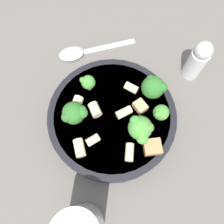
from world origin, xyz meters
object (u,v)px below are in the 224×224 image
object	(u,v)px
rigatoni_6	(95,110)
chicken_chunk_1	(152,147)
rigatoni_0	(77,103)
pepper_shaker	(198,60)
pasta_bowl	(112,117)
rigatoni_5	(79,148)
rigatoni_4	(129,152)
chicken_chunk_0	(140,106)
rigatoni_2	(93,140)
broccoli_floret_0	(154,87)
broccoli_floret_1	(141,128)
broccoli_floret_4	(74,113)
spoon	(82,52)
broccoli_floret_2	(88,82)
rigatoni_3	(131,88)
broccoli_floret_3	(161,113)
rigatoni_1	(124,112)

from	to	relation	value
rigatoni_6	chicken_chunk_1	distance (m)	0.11
rigatoni_0	pepper_shaker	bearing A→B (deg)	-111.81
pasta_bowl	rigatoni_5	world-z (taller)	rigatoni_5
rigatoni_4	chicken_chunk_0	xyz separation A→B (m)	(0.04, -0.07, -0.00)
rigatoni_2	broccoli_floret_0	bearing A→B (deg)	-93.42
broccoli_floret_1	rigatoni_4	world-z (taller)	broccoli_floret_1
rigatoni_2	rigatoni_5	distance (m)	0.02
broccoli_floret_4	spoon	bearing A→B (deg)	-42.48
rigatoni_0	rigatoni_4	size ratio (longest dim) A/B	0.84
broccoli_floret_1	broccoli_floret_2	bearing A→B (deg)	2.52
pasta_bowl	spoon	bearing A→B (deg)	-21.27
broccoli_floret_0	pepper_shaker	size ratio (longest dim) A/B	0.48
rigatoni_5	pepper_shaker	bearing A→B (deg)	-95.80
broccoli_floret_4	rigatoni_5	bearing A→B (deg)	145.63
broccoli_floret_2	broccoli_floret_0	bearing A→B (deg)	-139.72
broccoli_floret_2	broccoli_floret_4	bearing A→B (deg)	117.99
rigatoni_3	rigatoni_4	size ratio (longest dim) A/B	0.84
rigatoni_2	rigatoni_4	distance (m)	0.06
broccoli_floret_4	spoon	world-z (taller)	broccoli_floret_4
rigatoni_2	broccoli_floret_1	bearing A→B (deg)	-122.68
pepper_shaker	spoon	size ratio (longest dim) A/B	0.58
spoon	rigatoni_4	bearing A→B (deg)	158.65
broccoli_floret_1	rigatoni_6	size ratio (longest dim) A/B	1.85
broccoli_floret_0	broccoli_floret_3	world-z (taller)	broccoli_floret_0
chicken_chunk_0	pepper_shaker	size ratio (longest dim) A/B	0.24
broccoli_floret_0	rigatoni_6	distance (m)	0.11
broccoli_floret_0	rigatoni_1	xyz separation A→B (m)	(0.01, 0.06, -0.02)
rigatoni_1	pepper_shaker	distance (m)	0.18
rigatoni_0	spoon	distance (m)	0.15
pasta_bowl	chicken_chunk_1	world-z (taller)	chicken_chunk_1
broccoli_floret_2	chicken_chunk_0	bearing A→B (deg)	-157.16
chicken_chunk_0	broccoli_floret_4	bearing A→B (deg)	56.05
rigatoni_4	rigatoni_6	bearing A→B (deg)	-5.78
rigatoni_4	rigatoni_6	world-z (taller)	rigatoni_6
pepper_shaker	broccoli_floret_3	bearing A→B (deg)	100.11
rigatoni_4	spoon	world-z (taller)	rigatoni_4
chicken_chunk_1	rigatoni_6	bearing A→B (deg)	11.71
broccoli_floret_0	broccoli_floret_2	world-z (taller)	broccoli_floret_0
chicken_chunk_0	rigatoni_6	bearing A→B (deg)	51.25
rigatoni_2	pepper_shaker	world-z (taller)	pepper_shaker
broccoli_floret_1	rigatoni_1	distance (m)	0.04
rigatoni_3	chicken_chunk_0	world-z (taller)	rigatoni_3
broccoli_floret_1	broccoli_floret_2	xyz separation A→B (m)	(0.12, 0.01, -0.00)
broccoli_floret_3	pepper_shaker	xyz separation A→B (m)	(0.02, -0.13, -0.01)
broccoli_floret_0	rigatoni_0	world-z (taller)	broccoli_floret_0
broccoli_floret_3	rigatoni_1	world-z (taller)	broccoli_floret_3
rigatoni_2	rigatoni_6	bearing A→B (deg)	-46.33
rigatoni_6	chicken_chunk_1	xyz separation A→B (m)	(-0.11, -0.02, -0.00)
rigatoni_0	rigatoni_1	world-z (taller)	rigatoni_0
rigatoni_2	chicken_chunk_0	world-z (taller)	same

